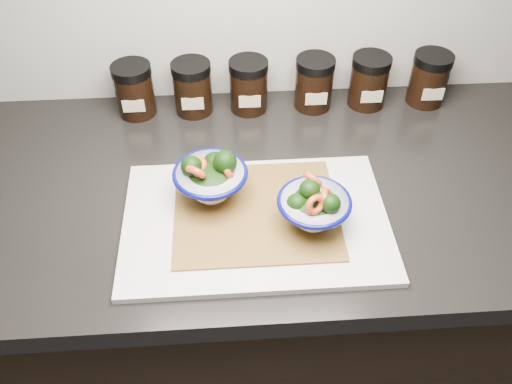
{
  "coord_description": "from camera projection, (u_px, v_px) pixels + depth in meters",
  "views": [
    {
      "loc": [
        -0.09,
        0.72,
        1.59
      ],
      "look_at": [
        -0.04,
        1.37,
        0.96
      ],
      "focal_mm": 38.0,
      "sensor_mm": 36.0,
      "label": 1
    }
  ],
  "objects": [
    {
      "name": "bamboo_mat",
      "position": [
        256.0,
        211.0,
        0.93
      ],
      "size": [
        0.28,
        0.24,
        0.0
      ],
      "primitive_type": "cube",
      "color": "olive",
      "rests_on": "cutting_board"
    },
    {
      "name": "spice_jar_d",
      "position": [
        314.0,
        83.0,
        1.14
      ],
      "size": [
        0.08,
        0.08,
        0.11
      ],
      "color": "black",
      "rests_on": "countertop"
    },
    {
      "name": "cutting_board",
      "position": [
        256.0,
        221.0,
        0.92
      ],
      "size": [
        0.45,
        0.3,
        0.01
      ],
      "primitive_type": "cube",
      "color": "silver",
      "rests_on": "countertop"
    },
    {
      "name": "bowl_left",
      "position": [
        211.0,
        179.0,
        0.93
      ],
      "size": [
        0.13,
        0.13,
        0.09
      ],
      "rotation": [
        0.0,
        0.0,
        -0.23
      ],
      "color": "white",
      "rests_on": "bamboo_mat"
    },
    {
      "name": "bowl_right",
      "position": [
        314.0,
        207.0,
        0.88
      ],
      "size": [
        0.12,
        0.12,
        0.1
      ],
      "rotation": [
        0.0,
        0.0,
        0.01
      ],
      "color": "white",
      "rests_on": "bamboo_mat"
    },
    {
      "name": "spice_jar_b",
      "position": [
        192.0,
        87.0,
        1.13
      ],
      "size": [
        0.08,
        0.08,
        0.11
      ],
      "color": "black",
      "rests_on": "countertop"
    },
    {
      "name": "spice_jar_a",
      "position": [
        134.0,
        90.0,
        1.12
      ],
      "size": [
        0.08,
        0.08,
        0.11
      ],
      "color": "black",
      "rests_on": "countertop"
    },
    {
      "name": "spice_jar_c",
      "position": [
        249.0,
        85.0,
        1.13
      ],
      "size": [
        0.08,
        0.08,
        0.11
      ],
      "color": "black",
      "rests_on": "countertop"
    },
    {
      "name": "spice_jar_f",
      "position": [
        429.0,
        79.0,
        1.15
      ],
      "size": [
        0.08,
        0.08,
        0.11
      ],
      "color": "black",
      "rests_on": "countertop"
    },
    {
      "name": "cabinet",
      "position": [
        271.0,
        322.0,
        1.33
      ],
      "size": [
        3.43,
        0.58,
        0.86
      ],
      "primitive_type": "cube",
      "color": "black",
      "rests_on": "ground"
    },
    {
      "name": "spice_jar_e",
      "position": [
        369.0,
        81.0,
        1.15
      ],
      "size": [
        0.08,
        0.08,
        0.11
      ],
      "color": "black",
      "rests_on": "countertop"
    },
    {
      "name": "countertop",
      "position": [
        276.0,
        190.0,
        1.02
      ],
      "size": [
        3.5,
        0.6,
        0.04
      ],
      "primitive_type": "cube",
      "color": "black",
      "rests_on": "cabinet"
    }
  ]
}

